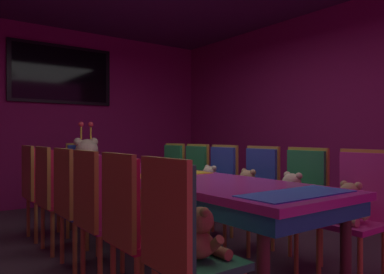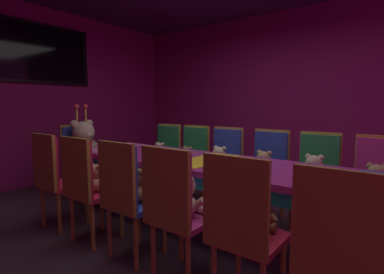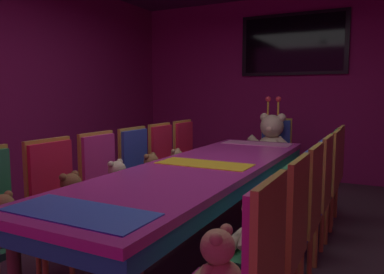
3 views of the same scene
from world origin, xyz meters
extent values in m
plane|color=#3F2D38|center=(0.00, 0.00, 0.00)|extent=(7.90, 7.90, 0.00)
cube|color=#8C1959|center=(0.00, 3.20, 1.40)|extent=(5.20, 0.12, 2.80)
cube|color=#B22D8C|center=(0.00, 0.00, 0.71)|extent=(0.90, 3.30, 0.05)
cube|color=teal|center=(0.00, 0.00, 0.64)|extent=(0.88, 3.24, 0.10)
cylinder|color=#4C3826|center=(0.38, 1.49, 0.34)|extent=(0.07, 0.07, 0.69)
cylinder|color=#4C3826|center=(-0.38, 1.49, 0.34)|extent=(0.07, 0.07, 0.69)
cube|color=blue|center=(0.00, -1.40, 0.74)|extent=(0.77, 0.32, 0.01)
cube|color=yellow|center=(0.00, 0.00, 0.74)|extent=(0.77, 0.32, 0.01)
cube|color=pink|center=(0.00, 1.40, 0.74)|extent=(0.77, 0.32, 0.01)
cube|color=#268C4C|center=(-0.69, -1.33, 0.44)|extent=(0.40, 0.40, 0.04)
cylinder|color=gold|center=(-0.53, -1.17, 0.21)|extent=(0.04, 0.04, 0.42)
cylinder|color=gold|center=(-0.85, -1.17, 0.21)|extent=(0.04, 0.04, 0.42)
ellipsoid|color=olive|center=(-0.69, -1.33, 0.54)|extent=(0.17, 0.17, 0.14)
sphere|color=olive|center=(-0.67, -1.33, 0.66)|extent=(0.14, 0.14, 0.14)
sphere|color=#AE7747|center=(-0.63, -1.33, 0.65)|extent=(0.05, 0.05, 0.05)
sphere|color=olive|center=(-0.69, -1.27, 0.71)|extent=(0.05, 0.05, 0.05)
cylinder|color=olive|center=(-0.65, -1.24, 0.55)|extent=(0.05, 0.12, 0.11)
cylinder|color=olive|center=(-0.58, -1.28, 0.49)|extent=(0.06, 0.13, 0.06)
cylinder|color=olive|center=(-0.58, -1.37, 0.49)|extent=(0.06, 0.13, 0.06)
cube|color=red|center=(-0.68, -0.80, 0.44)|extent=(0.40, 0.40, 0.04)
cube|color=red|center=(-0.86, -0.80, 0.71)|extent=(0.05, 0.38, 0.50)
cube|color=gold|center=(-0.88, -0.80, 0.71)|extent=(0.03, 0.41, 0.55)
cylinder|color=gold|center=(-0.52, -0.64, 0.21)|extent=(0.04, 0.04, 0.42)
cylinder|color=gold|center=(-0.52, -0.96, 0.21)|extent=(0.04, 0.04, 0.42)
cylinder|color=gold|center=(-0.84, -0.64, 0.21)|extent=(0.04, 0.04, 0.42)
cylinder|color=gold|center=(-0.84, -0.96, 0.21)|extent=(0.04, 0.04, 0.42)
ellipsoid|color=brown|center=(-0.68, -0.80, 0.54)|extent=(0.19, 0.19, 0.15)
sphere|color=brown|center=(-0.66, -0.80, 0.68)|extent=(0.15, 0.15, 0.15)
sphere|color=#99663C|center=(-0.61, -0.80, 0.66)|extent=(0.06, 0.06, 0.06)
sphere|color=brown|center=(-0.68, -0.74, 0.73)|extent=(0.06, 0.06, 0.06)
sphere|color=brown|center=(-0.68, -0.85, 0.73)|extent=(0.06, 0.06, 0.06)
cylinder|color=brown|center=(-0.64, -0.70, 0.56)|extent=(0.05, 0.13, 0.12)
cylinder|color=brown|center=(-0.64, -0.89, 0.56)|extent=(0.05, 0.13, 0.12)
cylinder|color=brown|center=(-0.56, -0.75, 0.49)|extent=(0.06, 0.14, 0.06)
cylinder|color=brown|center=(-0.56, -0.85, 0.49)|extent=(0.06, 0.14, 0.06)
cube|color=#CC338C|center=(-0.68, -0.28, 0.44)|extent=(0.40, 0.40, 0.04)
cube|color=#CC338C|center=(-0.86, -0.28, 0.71)|extent=(0.05, 0.38, 0.50)
cube|color=gold|center=(-0.89, -0.28, 0.71)|extent=(0.03, 0.41, 0.55)
cylinder|color=gold|center=(-0.52, -0.12, 0.21)|extent=(0.04, 0.04, 0.42)
cylinder|color=gold|center=(-0.52, -0.44, 0.21)|extent=(0.04, 0.04, 0.42)
cylinder|color=gold|center=(-0.84, -0.12, 0.21)|extent=(0.04, 0.04, 0.42)
cylinder|color=gold|center=(-0.84, -0.44, 0.21)|extent=(0.04, 0.04, 0.42)
ellipsoid|color=beige|center=(-0.68, -0.28, 0.54)|extent=(0.19, 0.19, 0.15)
sphere|color=beige|center=(-0.67, -0.28, 0.68)|extent=(0.15, 0.15, 0.15)
sphere|color=#FDDCAD|center=(-0.62, -0.28, 0.67)|extent=(0.06, 0.06, 0.06)
sphere|color=beige|center=(-0.68, -0.22, 0.74)|extent=(0.06, 0.06, 0.06)
sphere|color=beige|center=(-0.68, -0.33, 0.74)|extent=(0.06, 0.06, 0.06)
cylinder|color=beige|center=(-0.65, -0.18, 0.56)|extent=(0.05, 0.13, 0.12)
cylinder|color=beige|center=(-0.65, -0.37, 0.56)|extent=(0.05, 0.13, 0.12)
cylinder|color=beige|center=(-0.56, -0.23, 0.49)|extent=(0.06, 0.14, 0.06)
cylinder|color=beige|center=(-0.56, -0.33, 0.49)|extent=(0.06, 0.14, 0.06)
cube|color=#2D47B2|center=(-0.68, 0.23, 0.44)|extent=(0.40, 0.40, 0.04)
cube|color=#2D47B2|center=(-0.86, 0.23, 0.71)|extent=(0.05, 0.38, 0.50)
cube|color=gold|center=(-0.88, 0.23, 0.71)|extent=(0.03, 0.41, 0.55)
cylinder|color=gold|center=(-0.52, 0.39, 0.21)|extent=(0.04, 0.04, 0.42)
cylinder|color=gold|center=(-0.52, 0.07, 0.21)|extent=(0.04, 0.04, 0.42)
cylinder|color=gold|center=(-0.84, 0.39, 0.21)|extent=(0.04, 0.04, 0.42)
cylinder|color=gold|center=(-0.84, 0.07, 0.21)|extent=(0.04, 0.04, 0.42)
ellipsoid|color=olive|center=(-0.68, 0.23, 0.54)|extent=(0.18, 0.18, 0.14)
sphere|color=olive|center=(-0.66, 0.23, 0.67)|extent=(0.14, 0.14, 0.14)
sphere|color=#AE7747|center=(-0.62, 0.23, 0.66)|extent=(0.05, 0.05, 0.05)
sphere|color=olive|center=(-0.68, 0.28, 0.72)|extent=(0.05, 0.05, 0.05)
sphere|color=olive|center=(-0.68, 0.18, 0.72)|extent=(0.05, 0.05, 0.05)
cylinder|color=olive|center=(-0.64, 0.32, 0.55)|extent=(0.05, 0.13, 0.12)
cylinder|color=olive|center=(-0.64, 0.14, 0.55)|extent=(0.05, 0.13, 0.12)
cylinder|color=olive|center=(-0.56, 0.28, 0.49)|extent=(0.06, 0.13, 0.06)
cylinder|color=olive|center=(-0.56, 0.18, 0.49)|extent=(0.06, 0.13, 0.06)
cube|color=red|center=(-0.70, 0.76, 0.44)|extent=(0.40, 0.40, 0.04)
cube|color=red|center=(-0.88, 0.76, 0.71)|extent=(0.05, 0.38, 0.50)
cube|color=gold|center=(-0.90, 0.76, 0.71)|extent=(0.03, 0.41, 0.55)
cylinder|color=gold|center=(-0.54, 0.92, 0.21)|extent=(0.04, 0.04, 0.42)
cylinder|color=gold|center=(-0.54, 0.60, 0.21)|extent=(0.04, 0.04, 0.42)
cylinder|color=gold|center=(-0.86, 0.92, 0.21)|extent=(0.04, 0.04, 0.42)
cylinder|color=gold|center=(-0.86, 0.60, 0.21)|extent=(0.04, 0.04, 0.42)
ellipsoid|color=tan|center=(-0.70, 0.76, 0.53)|extent=(0.16, 0.16, 0.13)
sphere|color=tan|center=(-0.69, 0.76, 0.65)|extent=(0.13, 0.13, 0.13)
sphere|color=tan|center=(-0.64, 0.76, 0.64)|extent=(0.05, 0.05, 0.05)
sphere|color=tan|center=(-0.70, 0.81, 0.70)|extent=(0.05, 0.05, 0.05)
sphere|color=tan|center=(-0.70, 0.71, 0.70)|extent=(0.05, 0.05, 0.05)
cylinder|color=tan|center=(-0.67, 0.84, 0.54)|extent=(0.05, 0.12, 0.11)
cylinder|color=tan|center=(-0.67, 0.68, 0.54)|extent=(0.05, 0.12, 0.11)
cylinder|color=tan|center=(-0.59, 0.80, 0.49)|extent=(0.06, 0.12, 0.06)
cylinder|color=tan|center=(-0.59, 0.72, 0.49)|extent=(0.06, 0.12, 0.06)
cube|color=red|center=(-0.71, 1.30, 0.44)|extent=(0.40, 0.40, 0.04)
cube|color=red|center=(-0.89, 1.30, 0.71)|extent=(0.05, 0.38, 0.50)
cube|color=gold|center=(-0.91, 1.30, 0.71)|extent=(0.03, 0.41, 0.55)
cylinder|color=gold|center=(-0.55, 1.46, 0.21)|extent=(0.04, 0.04, 0.42)
cylinder|color=gold|center=(-0.55, 1.14, 0.21)|extent=(0.04, 0.04, 0.42)
cylinder|color=gold|center=(-0.87, 1.46, 0.21)|extent=(0.04, 0.04, 0.42)
cylinder|color=gold|center=(-0.87, 1.14, 0.21)|extent=(0.04, 0.04, 0.42)
cube|color=#CC338C|center=(0.89, -1.33, 0.71)|extent=(0.05, 0.38, 0.50)
cube|color=gold|center=(0.91, -1.33, 0.71)|extent=(0.03, 0.41, 0.55)
sphere|color=tan|center=(0.69, -1.33, 0.67)|extent=(0.15, 0.15, 0.15)
sphere|color=tan|center=(0.64, -1.33, 0.66)|extent=(0.06, 0.06, 0.06)
sphere|color=tan|center=(0.71, -1.39, 0.73)|extent=(0.06, 0.06, 0.06)
sphere|color=tan|center=(0.71, -1.27, 0.73)|extent=(0.06, 0.06, 0.06)
cylinder|color=tan|center=(0.67, -1.24, 0.56)|extent=(0.05, 0.13, 0.12)
cube|color=#268C4C|center=(0.71, -0.80, 0.44)|extent=(0.40, 0.40, 0.04)
cube|color=#268C4C|center=(0.89, -0.80, 0.71)|extent=(0.05, 0.38, 0.50)
cube|color=gold|center=(0.91, -0.80, 0.71)|extent=(0.03, 0.41, 0.55)
ellipsoid|color=beige|center=(0.71, -0.80, 0.55)|extent=(0.20, 0.20, 0.16)
sphere|color=beige|center=(0.69, -0.80, 0.69)|extent=(0.16, 0.16, 0.16)
sphere|color=#FDDCAD|center=(0.64, -0.80, 0.68)|extent=(0.06, 0.06, 0.06)
sphere|color=beige|center=(0.71, -0.86, 0.75)|extent=(0.06, 0.06, 0.06)
sphere|color=beige|center=(0.71, -0.74, 0.75)|extent=(0.06, 0.06, 0.06)
cylinder|color=beige|center=(0.67, -0.90, 0.56)|extent=(0.06, 0.14, 0.13)
cylinder|color=beige|center=(0.67, -0.70, 0.56)|extent=(0.06, 0.14, 0.13)
cylinder|color=beige|center=(0.58, -0.86, 0.49)|extent=(0.07, 0.15, 0.07)
cylinder|color=beige|center=(0.58, -0.75, 0.49)|extent=(0.07, 0.15, 0.07)
cube|color=#2D47B2|center=(0.71, -0.28, 0.44)|extent=(0.40, 0.40, 0.04)
cube|color=#2D47B2|center=(0.89, -0.28, 0.71)|extent=(0.05, 0.38, 0.50)
cube|color=gold|center=(0.91, -0.28, 0.71)|extent=(0.03, 0.41, 0.55)
cylinder|color=gold|center=(0.87, -0.12, 0.21)|extent=(0.04, 0.04, 0.42)
cylinder|color=gold|center=(0.87, -0.44, 0.21)|extent=(0.04, 0.04, 0.42)
cylinder|color=gold|center=(0.55, -0.12, 0.21)|extent=(0.04, 0.04, 0.42)
cylinder|color=gold|center=(0.55, -0.44, 0.21)|extent=(0.04, 0.04, 0.42)
ellipsoid|color=tan|center=(0.71, -0.28, 0.55)|extent=(0.19, 0.19, 0.16)
sphere|color=tan|center=(0.69, -0.28, 0.68)|extent=(0.16, 0.16, 0.16)
sphere|color=tan|center=(0.64, -0.28, 0.67)|extent=(0.06, 0.06, 0.06)
sphere|color=tan|center=(0.71, -0.34, 0.74)|extent=(0.06, 0.06, 0.06)
sphere|color=tan|center=(0.71, -0.22, 0.74)|extent=(0.06, 0.06, 0.06)
cylinder|color=tan|center=(0.67, -0.38, 0.56)|extent=(0.05, 0.14, 0.13)
cylinder|color=tan|center=(0.67, -0.19, 0.56)|extent=(0.05, 0.14, 0.13)
cylinder|color=tan|center=(0.58, -0.33, 0.49)|extent=(0.07, 0.14, 0.07)
cylinder|color=tan|center=(0.58, -0.23, 0.49)|extent=(0.07, 0.14, 0.07)
cube|color=#2D47B2|center=(0.71, 0.29, 0.44)|extent=(0.40, 0.40, 0.04)
cube|color=#2D47B2|center=(0.89, 0.29, 0.71)|extent=(0.05, 0.38, 0.50)
cube|color=gold|center=(0.91, 0.29, 0.71)|extent=(0.03, 0.41, 0.55)
cylinder|color=gold|center=(0.87, 0.45, 0.21)|extent=(0.04, 0.04, 0.42)
cylinder|color=gold|center=(0.87, 0.13, 0.21)|extent=(0.04, 0.04, 0.42)
cylinder|color=gold|center=(0.55, 0.45, 0.21)|extent=(0.04, 0.04, 0.42)
cylinder|color=gold|center=(0.55, 0.13, 0.21)|extent=(0.04, 0.04, 0.42)
ellipsoid|color=beige|center=(0.71, 0.29, 0.55)|extent=(0.19, 0.19, 0.15)
sphere|color=beige|center=(0.69, 0.29, 0.68)|extent=(0.15, 0.15, 0.15)
sphere|color=#FDDCAD|center=(0.64, 0.29, 0.67)|extent=(0.06, 0.06, 0.06)
sphere|color=beige|center=(0.71, 0.23, 0.74)|extent=(0.06, 0.06, 0.06)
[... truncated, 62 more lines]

